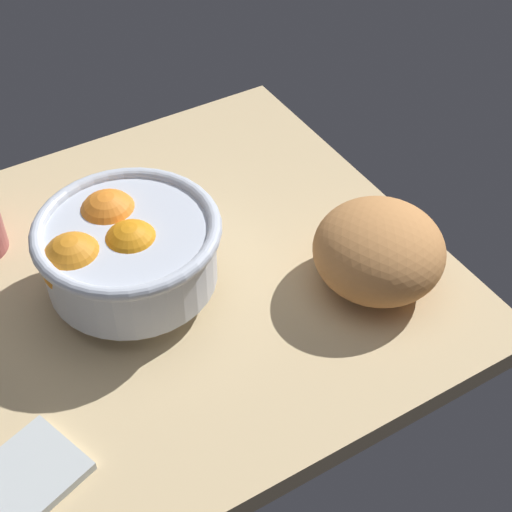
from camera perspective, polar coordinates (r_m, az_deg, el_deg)
name	(u,v)px	position (r cm, az deg, el deg)	size (l,w,h in cm)	color
ground_plane	(141,294)	(94.73, -8.53, -2.84)	(71.77, 61.37, 3.00)	#CDB181
fruit_bowl	(124,250)	(88.33, -9.73, 0.46)	(21.28, 21.28, 11.69)	silver
bread_loaf	(379,250)	(90.80, 9.08, 0.42)	(15.76, 15.52, 10.12)	#C7854A
napkin_folded	(11,490)	(79.53, -17.72, -16.18)	(13.92, 8.54, 1.05)	#B5BDBF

